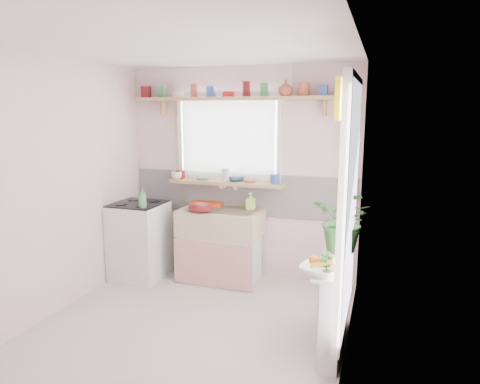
% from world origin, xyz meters
% --- Properties ---
extents(room, '(3.20, 3.20, 3.20)m').
position_xyz_m(room, '(0.66, 0.86, 1.37)').
color(room, beige).
rests_on(room, ground).
extents(sink_unit, '(0.95, 0.65, 1.11)m').
position_xyz_m(sink_unit, '(-0.15, 1.29, 0.43)').
color(sink_unit, white).
rests_on(sink_unit, ground).
extents(cooker, '(0.58, 0.58, 0.93)m').
position_xyz_m(cooker, '(-1.10, 1.05, 0.46)').
color(cooker, white).
rests_on(cooker, ground).
extents(radiator_ledge, '(0.22, 0.95, 0.78)m').
position_xyz_m(radiator_ledge, '(1.30, 0.20, 0.40)').
color(radiator_ledge, white).
rests_on(radiator_ledge, ground).
extents(windowsill, '(1.40, 0.22, 0.04)m').
position_xyz_m(windowsill, '(-0.15, 1.48, 1.14)').
color(windowsill, tan).
rests_on(windowsill, room).
extents(pine_shelf, '(2.52, 0.24, 0.04)m').
position_xyz_m(pine_shelf, '(0.00, 1.47, 2.12)').
color(pine_shelf, tan).
rests_on(pine_shelf, room).
extents(shelf_crockery, '(2.47, 0.11, 0.12)m').
position_xyz_m(shelf_crockery, '(-0.04, 1.47, 2.19)').
color(shelf_crockery, '#590F14').
rests_on(shelf_crockery, pine_shelf).
extents(sill_crockery, '(1.35, 0.11, 0.12)m').
position_xyz_m(sill_crockery, '(-0.15, 1.48, 1.22)').
color(sill_crockery, '#590F14').
rests_on(sill_crockery, windowsill).
extents(dish_tray, '(0.42, 0.33, 0.04)m').
position_xyz_m(dish_tray, '(-0.40, 1.50, 0.87)').
color(dish_tray, '#DF4313').
rests_on(dish_tray, sink_unit).
extents(colander, '(0.30, 0.30, 0.12)m').
position_xyz_m(colander, '(-0.32, 1.10, 0.91)').
color(colander, maroon).
rests_on(colander, sink_unit).
extents(jade_plant, '(0.63, 0.59, 0.56)m').
position_xyz_m(jade_plant, '(1.33, 0.44, 1.06)').
color(jade_plant, '#2F5D25').
rests_on(jade_plant, radiator_ledge).
extents(fruit_bowl, '(0.35, 0.35, 0.07)m').
position_xyz_m(fruit_bowl, '(1.21, -0.15, 0.81)').
color(fruit_bowl, white).
rests_on(fruit_bowl, radiator_ledge).
extents(herb_pot, '(0.12, 0.10, 0.20)m').
position_xyz_m(herb_pot, '(1.26, -0.20, 0.87)').
color(herb_pot, '#376B2B').
rests_on(herb_pot, radiator_ledge).
extents(soap_bottle_sink, '(0.10, 0.10, 0.19)m').
position_xyz_m(soap_bottle_sink, '(0.17, 1.44, 0.95)').
color(soap_bottle_sink, '#DBEE6A').
rests_on(soap_bottle_sink, sink_unit).
extents(sill_cup, '(0.15, 0.15, 0.10)m').
position_xyz_m(sill_cup, '(-0.77, 1.42, 1.21)').
color(sill_cup, silver).
rests_on(sill_cup, windowsill).
extents(sill_bowl, '(0.25, 0.25, 0.07)m').
position_xyz_m(sill_bowl, '(-0.04, 1.54, 1.19)').
color(sill_bowl, '#3263A3').
rests_on(sill_bowl, windowsill).
extents(shelf_vase, '(0.19, 0.19, 0.17)m').
position_xyz_m(shelf_vase, '(0.57, 1.41, 2.23)').
color(shelf_vase, brown).
rests_on(shelf_vase, pine_shelf).
extents(cooker_bottle, '(0.11, 0.11, 0.24)m').
position_xyz_m(cooker_bottle, '(-0.91, 0.85, 1.03)').
color(cooker_bottle, '#458B58').
rests_on(cooker_bottle, cooker).
extents(fruit, '(0.20, 0.14, 0.10)m').
position_xyz_m(fruit, '(1.22, -0.14, 0.87)').
color(fruit, orange).
rests_on(fruit, fruit_bowl).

